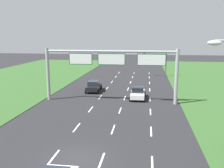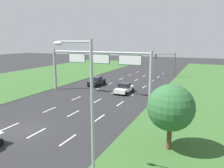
# 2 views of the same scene
# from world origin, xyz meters

# --- Properties ---
(ground_plane) EXTENTS (200.00, 200.00, 0.00)m
(ground_plane) POSITION_xyz_m (0.00, 0.00, 0.00)
(ground_plane) COLOR #262628
(lane_dashes_inner_left) EXTENTS (0.14, 62.40, 0.01)m
(lane_dashes_inner_left) POSITION_xyz_m (-1.75, 12.00, 0.00)
(lane_dashes_inner_left) COLOR white
(lane_dashes_inner_left) RESTS_ON ground_plane
(lane_dashes_inner_right) EXTENTS (0.14, 62.40, 0.01)m
(lane_dashes_inner_right) POSITION_xyz_m (1.75, 12.00, 0.00)
(lane_dashes_inner_right) COLOR white
(lane_dashes_inner_right) RESTS_ON ground_plane
(lane_dashes_slip) EXTENTS (0.14, 62.40, 0.01)m
(lane_dashes_slip) POSITION_xyz_m (5.25, 12.00, 0.00)
(lane_dashes_slip) COLOR white
(lane_dashes_slip) RESTS_ON ground_plane
(car_near_red) EXTENTS (2.11, 4.38, 1.60)m
(car_near_red) POSITION_xyz_m (3.55, 17.98, 0.78)
(car_near_red) COLOR white
(car_near_red) RESTS_ON ground_plane
(car_lead_silver) EXTENTS (2.25, 4.49, 1.67)m
(car_lead_silver) POSITION_xyz_m (-3.45, 21.62, 0.83)
(car_lead_silver) COLOR black
(car_lead_silver) RESTS_ON ground_plane
(sign_gantry) EXTENTS (17.24, 0.44, 7.00)m
(sign_gantry) POSITION_xyz_m (0.23, 15.75, 4.98)
(sign_gantry) COLOR #9EA0A5
(sign_gantry) RESTS_ON ground_plane
(traffic_light_mast) EXTENTS (4.76, 0.49, 5.60)m
(traffic_light_mast) POSITION_xyz_m (6.69, 37.29, 3.87)
(traffic_light_mast) COLOR #47494F
(traffic_light_mast) RESTS_ON ground_plane
(street_lamp) EXTENTS (2.61, 0.32, 8.50)m
(street_lamp) POSITION_xyz_m (9.52, -3.90, 5.08)
(street_lamp) COLOR #9EA0A5
(street_lamp) RESTS_ON ground_plane
(roadside_tree_near) EXTENTS (3.58, 3.58, 5.23)m
(roadside_tree_near) POSITION_xyz_m (13.45, 1.83, 3.43)
(roadside_tree_near) COLOR #513823
(roadside_tree_near) RESTS_ON ground_plane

